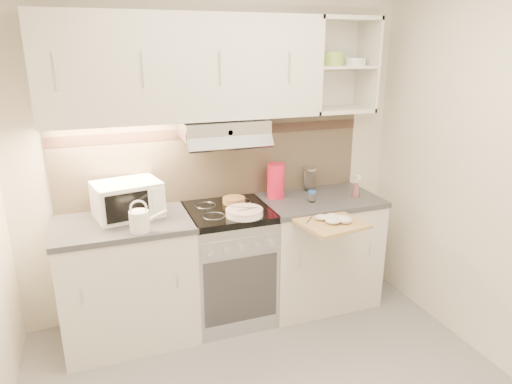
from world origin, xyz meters
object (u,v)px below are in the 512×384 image
(pink_pitcher, at_px, (276,180))
(spray_bottle, at_px, (356,188))
(electric_range, at_px, (229,264))
(watering_can, at_px, (141,220))
(glass_jar, at_px, (310,179))
(cutting_board, at_px, (332,223))
(plate_stack, at_px, (244,212))
(microwave, at_px, (127,199))

(pink_pitcher, height_order, spray_bottle, pink_pitcher)
(pink_pitcher, xyz_separation_m, spray_bottle, (0.60, -0.21, -0.06))
(electric_range, distance_m, watering_can, 0.86)
(glass_jar, relative_size, cutting_board, 0.45)
(electric_range, bearing_deg, plate_stack, -69.70)
(glass_jar, bearing_deg, electric_range, -165.39)
(pink_pitcher, bearing_deg, microwave, 165.05)
(pink_pitcher, xyz_separation_m, cutting_board, (0.17, -0.59, -0.16))
(microwave, height_order, pink_pitcher, pink_pitcher)
(spray_bottle, bearing_deg, microwave, -176.54)
(electric_range, distance_m, microwave, 0.91)
(plate_stack, relative_size, glass_jar, 1.39)
(microwave, bearing_deg, watering_can, -92.10)
(electric_range, height_order, microwave, microwave)
(glass_jar, height_order, spray_bottle, glass_jar)
(glass_jar, bearing_deg, pink_pitcher, -168.33)
(glass_jar, bearing_deg, plate_stack, -151.52)
(pink_pitcher, bearing_deg, cutting_board, -90.43)
(cutting_board, bearing_deg, pink_pitcher, 98.03)
(electric_range, height_order, cutting_board, electric_range)
(spray_bottle, xyz_separation_m, cutting_board, (-0.43, -0.38, -0.10))
(electric_range, bearing_deg, pink_pitcher, 16.82)
(microwave, bearing_deg, glass_jar, -7.24)
(watering_can, distance_m, plate_stack, 0.72)
(plate_stack, bearing_deg, watering_can, -176.76)
(watering_can, xyz_separation_m, spray_bottle, (1.68, 0.15, -0.00))
(pink_pitcher, bearing_deg, glass_jar, -5.27)
(glass_jar, height_order, cutting_board, glass_jar)
(plate_stack, bearing_deg, glass_jar, 28.48)
(watering_can, bearing_deg, glass_jar, 19.73)
(microwave, xyz_separation_m, plate_stack, (0.77, -0.27, -0.10))
(spray_bottle, bearing_deg, plate_stack, -164.88)
(electric_range, bearing_deg, watering_can, -161.22)
(microwave, distance_m, watering_can, 0.32)
(microwave, relative_size, pink_pitcher, 1.81)
(electric_range, xyz_separation_m, cutting_board, (0.61, -0.46, 0.42))
(plate_stack, bearing_deg, electric_range, 110.30)
(plate_stack, bearing_deg, microwave, 160.48)
(watering_can, distance_m, pink_pitcher, 1.14)
(plate_stack, distance_m, cutting_board, 0.61)
(microwave, height_order, glass_jar, microwave)
(electric_range, distance_m, glass_jar, 0.96)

